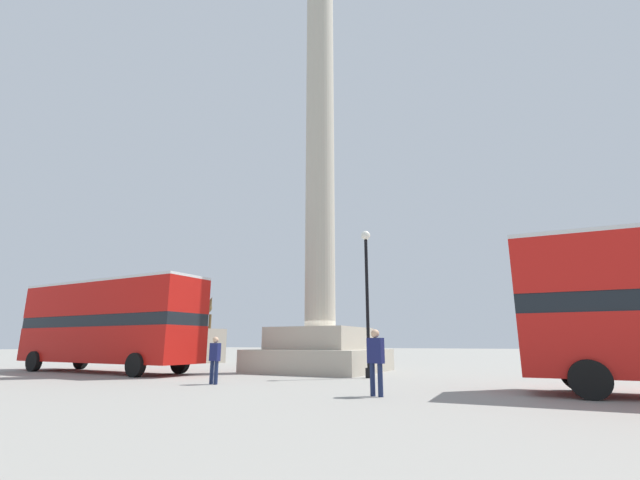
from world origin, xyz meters
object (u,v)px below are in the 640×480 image
street_lamp (367,295)px  pedestrian_near_lamp (376,358)px  monument_column (320,222)px  bus_a (109,322)px  pedestrian_by_plinth (215,358)px  equestrian_statue (201,341)px

street_lamp → pedestrian_near_lamp: (2.36, -5.84, -2.41)m
monument_column → bus_a: bearing=-149.9°
monument_column → pedestrian_by_plinth: monument_column is taller
pedestrian_by_plinth → monument_column: bearing=-82.3°
monument_column → pedestrian_by_plinth: size_ratio=16.18×
street_lamp → pedestrian_near_lamp: bearing=-68.0°
monument_column → equestrian_statue: monument_column is taller
bus_a → monument_column: bearing=32.3°
bus_a → pedestrian_near_lamp: (15.19, -3.21, -1.43)m
street_lamp → bus_a: bearing=-168.4°
equestrian_statue → street_lamp: street_lamp is taller
bus_a → pedestrian_by_plinth: (8.90, -2.42, -1.55)m
street_lamp → pedestrian_near_lamp: size_ratio=3.53×
bus_a → equestrian_statue: 11.24m
monument_column → pedestrian_near_lamp: 12.48m
bus_a → street_lamp: (12.83, 2.63, 0.98)m
street_lamp → pedestrian_by_plinth: 6.88m
bus_a → pedestrian_near_lamp: size_ratio=6.21×
equestrian_statue → pedestrian_by_plinth: bearing=-27.1°
monument_column → bus_a: (-9.20, -5.34, -5.40)m
equestrian_statue → pedestrian_near_lamp: size_ratio=3.17×
pedestrian_near_lamp → pedestrian_by_plinth: pedestrian_near_lamp is taller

